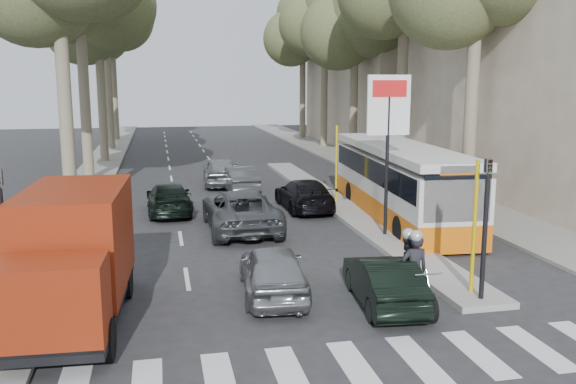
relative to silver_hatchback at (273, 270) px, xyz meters
The scene contains 25 objects.
ground 1.75m from the silver_hatchback, ahead, with size 120.00×120.00×0.00m, color #28282B.
sidewalk_right 26.83m from the silver_hatchback, 67.63° to the left, with size 3.20×70.00×0.12m, color gray.
median_left 28.54m from the silver_hatchback, 102.94° to the left, with size 2.40×64.00×0.12m, color gray.
traffic_island 11.87m from the silver_hatchback, 65.79° to the left, with size 1.50×26.00×0.16m, color gray.
building_far 38.60m from the silver_hatchback, 63.16° to the left, with size 11.00×20.00×16.00m, color #B7A88E.
billboard 7.48m from the silver_hatchback, 44.68° to the left, with size 1.50×12.10×5.60m.
traffic_light_island 5.46m from the silver_hatchback, 19.18° to the right, with size 0.16×0.41×3.60m.
traffic_light_left 6.37m from the silver_hatchback, 168.75° to the right, with size 0.16×0.41×3.60m.
tree_l_c 30.09m from the silver_hatchback, 102.45° to the left, with size 7.40×7.20×13.71m.
tree_l_e 45.51m from the silver_hatchback, 98.24° to the left, with size 7.40×7.20×14.49m.
tree_r_c 29.44m from the silver_hatchback, 67.69° to the left, with size 7.40×7.20×13.32m.
tree_r_d 37.07m from the silver_hatchback, 72.43° to the left, with size 7.40×7.20×14.88m.
tree_r_e 44.38m from the silver_hatchback, 75.50° to the left, with size 7.40×7.20×14.10m.
silver_hatchback is the anchor object (origin of this frame).
dark_hatchback 2.78m from the silver_hatchback, 25.36° to the right, with size 1.29×3.70×1.22m, color black.
queue_car_a 7.06m from the silver_hatchback, 88.98° to the left, with size 2.48×5.37×1.49m, color #4B4E52.
queue_car_b 10.60m from the silver_hatchback, 72.19° to the left, with size 1.84×4.52×1.31m, color black.
queue_car_c 16.95m from the silver_hatchback, 88.65° to the left, with size 1.78×4.42×1.51m, color gray.
queue_car_d 14.85m from the silver_hatchback, 85.71° to the left, with size 1.37×3.92×1.29m, color #4B4E53.
queue_car_e 10.78m from the silver_hatchback, 102.81° to the left, with size 1.76×4.33×1.26m, color black.
red_truck 4.84m from the silver_hatchback, behind, with size 2.43×5.73×3.00m.
city_bus 10.19m from the silver_hatchback, 49.85° to the left, with size 3.22×11.36×2.95m.
motorcycle 3.43m from the silver_hatchback, 24.96° to the right, with size 0.84×2.31×1.97m.
pedestrian_near 12.40m from the silver_hatchback, 44.67° to the left, with size 1.15×0.56×1.96m, color #493854.
pedestrian_far 11.27m from the silver_hatchback, 35.17° to the left, with size 1.16×0.52×1.80m, color #6B5D50.
Camera 1 is at (-4.33, -14.39, 5.39)m, focal length 38.00 mm.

